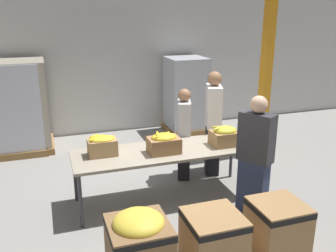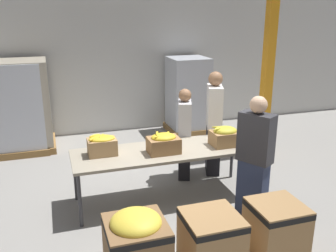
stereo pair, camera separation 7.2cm
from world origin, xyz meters
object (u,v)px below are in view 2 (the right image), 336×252
volunteer_1 (254,159)px  donation_bin_1 (211,238)px  volunteer_2 (214,124)px  pallet_stack_2 (188,96)px  support_pillar (269,50)px  pallet_stack_1 (18,108)px  donation_bin_0 (137,245)px  sorting_table (166,153)px  banana_box_0 (102,145)px  pallet_stack_0 (25,106)px  donation_bin_2 (276,225)px  banana_box_1 (164,143)px  volunteer_0 (184,135)px  banana_box_2 (225,136)px

volunteer_1 → donation_bin_1: volunteer_1 is taller
volunteer_2 → pallet_stack_2: volunteer_2 is taller
support_pillar → pallet_stack_1: size_ratio=2.26×
donation_bin_0 → pallet_stack_1: size_ratio=0.44×
sorting_table → pallet_stack_1: pallet_stack_1 is taller
banana_box_0 → pallet_stack_1: bearing=114.7°
donation_bin_1 → pallet_stack_1: 4.92m
volunteer_2 → pallet_stack_1: (-3.20, 2.14, -0.00)m
volunteer_2 → pallet_stack_0: (-3.06, 2.17, 0.01)m
volunteer_1 → pallet_stack_1: (-3.12, 3.60, 0.04)m
donation_bin_2 → donation_bin_1: bearing=180.0°
banana_box_0 → banana_box_1: bearing=-12.6°
volunteer_0 → donation_bin_0: volunteer_0 is taller
pallet_stack_0 → banana_box_0: bearing=-67.9°
sorting_table → volunteer_0: (0.52, 0.63, 0.02)m
donation_bin_0 → donation_bin_1: bearing=0.0°
pallet_stack_0 → pallet_stack_2: 3.45m
banana_box_0 → volunteer_1: bearing=-25.3°
donation_bin_2 → pallet_stack_1: size_ratio=0.34×
volunteer_1 → volunteer_2: (0.08, 1.46, 0.04)m
banana_box_1 → sorting_table: bearing=57.4°
banana_box_2 → volunteer_1: 0.72m
donation_bin_2 → pallet_stack_0: pallet_stack_0 is taller
donation_bin_0 → pallet_stack_0: 4.59m
banana_box_1 → volunteer_1: (1.04, -0.70, -0.09)m
support_pillar → donation_bin_0: bearing=-138.9°
volunteer_0 → pallet_stack_0: 3.36m
volunteer_0 → donation_bin_0: 2.59m
donation_bin_1 → support_pillar: (2.30, 2.73, 1.67)m
donation_bin_1 → volunteer_0: bearing=77.5°
donation_bin_0 → donation_bin_1: donation_bin_0 is taller
sorting_table → pallet_stack_2: size_ratio=1.57×
volunteer_1 → volunteer_2: 1.46m
donation_bin_2 → pallet_stack_0: bearing=123.0°
banana_box_0 → donation_bin_1: size_ratio=0.65×
volunteer_2 → support_pillar: support_pillar is taller
volunteer_1 → volunteer_0: bearing=-12.4°
banana_box_1 → volunteer_2: size_ratio=0.25×
banana_box_0 → volunteer_2: size_ratio=0.22×
volunteer_0 → pallet_stack_1: pallet_stack_1 is taller
banana_box_0 → pallet_stack_0: 2.96m
banana_box_1 → banana_box_2: banana_box_1 is taller
banana_box_0 → pallet_stack_1: size_ratio=0.22×
pallet_stack_2 → volunteer_2: bearing=-99.6°
banana_box_1 → volunteer_2: 1.35m
sorting_table → banana_box_2: bearing=-5.4°
banana_box_0 → volunteer_1: size_ratio=0.23×
donation_bin_0 → support_pillar: support_pillar is taller
banana_box_2 → donation_bin_0: 2.31m
banana_box_1 → donation_bin_0: banana_box_1 is taller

